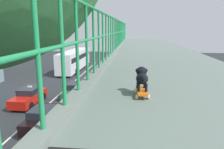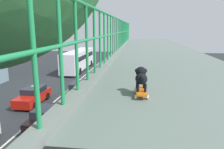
% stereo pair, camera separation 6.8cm
% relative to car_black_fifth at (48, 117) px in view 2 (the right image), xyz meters
% --- Properties ---
extents(car_black_fifth, '(1.85, 4.08, 1.45)m').
position_rel_car_black_fifth_xyz_m(car_black_fifth, '(0.00, 0.00, 0.00)').
color(car_black_fifth, black).
rests_on(car_black_fifth, ground).
extents(car_red_taxi_sixth, '(1.81, 4.25, 1.60)m').
position_rel_car_black_fifth_xyz_m(car_red_taxi_sixth, '(-3.29, 4.26, 0.02)').
color(car_red_taxi_sixth, red).
rests_on(car_red_taxi_sixth, ground).
extents(car_green_seventh, '(1.90, 4.29, 1.38)m').
position_rel_car_black_fifth_xyz_m(car_green_seventh, '(0.22, 6.97, -0.05)').
color(car_green_seventh, '#226633').
rests_on(car_green_seventh, ground).
extents(city_bus, '(2.49, 11.91, 3.17)m').
position_rel_car_black_fifth_xyz_m(city_bus, '(-3.61, 20.17, 1.11)').
color(city_bus, white).
rests_on(city_bus, ground).
extents(toy_skateboard, '(0.20, 0.43, 0.08)m').
position_rel_car_black_fifth_xyz_m(toy_skateboard, '(6.15, -10.10, 5.15)').
color(toy_skateboard, orange).
rests_on(toy_skateboard, overpass_deck).
extents(small_dog, '(0.18, 0.38, 0.31)m').
position_rel_car_black_fifth_xyz_m(small_dog, '(6.15, -10.05, 5.35)').
color(small_dog, black).
rests_on(small_dog, toy_skateboard).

